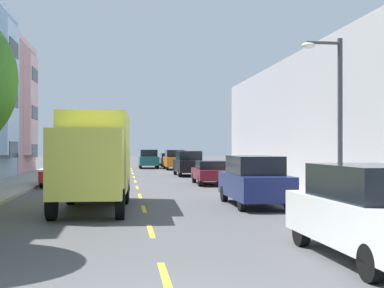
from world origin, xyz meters
TOP-DOWN VIEW (x-y plane):
  - ground_plane at (0.00, 30.00)m, footprint 160.00×160.00m
  - sidewalk_left at (-7.10, 28.00)m, footprint 3.20×120.00m
  - sidewalk_right at (7.10, 28.00)m, footprint 3.20×120.00m
  - lane_centerline_dashes at (0.00, 24.50)m, footprint 0.14×47.20m
  - street_lamp at (5.92, 8.62)m, footprint 1.35×0.28m
  - delivery_box_truck at (-1.79, 12.58)m, footprint 2.65×7.69m
  - parked_suv_navy at (4.28, 12.51)m, footprint 1.96×4.81m
  - parked_suv_black at (4.24, 32.96)m, footprint 2.02×4.83m
  - parked_wagon_charcoal at (4.25, 52.25)m, footprint 1.88×4.72m
  - parked_suv_orange at (4.21, 43.87)m, footprint 1.96×4.80m
  - parked_suv_white at (4.26, 2.82)m, footprint 2.08×4.85m
  - parked_sedan_red at (-4.39, 23.73)m, footprint 1.84×4.52m
  - parked_hatchback_silver at (-4.45, 51.94)m, footprint 1.78×4.02m
  - parked_sedan_burgundy at (4.41, 23.73)m, footprint 1.88×4.53m
  - moving_teal_sedan at (1.80, 47.28)m, footprint 1.95×4.80m

SIDE VIEW (x-z plane):
  - ground_plane at x=0.00m, z-range 0.00..0.00m
  - lane_centerline_dashes at x=0.00m, z-range 0.00..0.01m
  - sidewalk_left at x=-7.10m, z-range 0.00..0.14m
  - sidewalk_right at x=7.10m, z-range 0.00..0.14m
  - parked_sedan_red at x=-4.39m, z-range 0.03..1.46m
  - parked_sedan_burgundy at x=4.41m, z-range 0.03..1.46m
  - parked_hatchback_silver at x=-4.45m, z-range 0.01..1.51m
  - parked_wagon_charcoal at x=4.25m, z-range 0.05..1.55m
  - parked_suv_navy at x=4.28m, z-range 0.02..1.95m
  - parked_suv_black at x=4.24m, z-range 0.02..1.95m
  - parked_suv_orange at x=4.21m, z-range 0.02..1.95m
  - parked_suv_white at x=4.26m, z-range 0.02..1.95m
  - moving_teal_sedan at x=1.80m, z-range 0.02..1.95m
  - delivery_box_truck at x=-1.79m, z-range 0.21..3.75m
  - street_lamp at x=5.92m, z-range 0.65..6.25m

